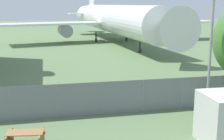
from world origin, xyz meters
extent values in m
cylinder|color=gray|center=(-7.64, 10.19, 0.99)|extent=(0.07, 0.07, 1.98)
cylinder|color=gray|center=(-5.09, 10.19, 0.99)|extent=(0.07, 0.07, 1.98)
cylinder|color=gray|center=(-2.55, 10.19, 0.99)|extent=(0.07, 0.07, 1.98)
cylinder|color=gray|center=(0.00, 10.19, 0.99)|extent=(0.07, 0.07, 1.98)
cylinder|color=gray|center=(2.55, 10.19, 0.99)|extent=(0.07, 0.07, 1.98)
cylinder|color=gray|center=(5.09, 10.19, 0.99)|extent=(0.07, 0.07, 1.98)
cube|color=slate|center=(0.00, 10.19, 0.99)|extent=(56.00, 0.01, 1.98)
cylinder|color=white|center=(5.91, 44.34, 3.92)|extent=(7.21, 36.32, 4.62)
cone|color=white|center=(7.38, 24.04, 3.92)|extent=(4.94, 4.94, 4.62)
cone|color=white|center=(4.40, 65.21, 3.92)|extent=(4.56, 6.06, 4.16)
cube|color=white|center=(16.18, 46.89, 3.23)|extent=(16.54, 6.14, 0.30)
cylinder|color=#939399|center=(13.72, 47.13, 2.04)|extent=(2.37, 4.30, 2.08)
cube|color=white|center=(-4.62, 45.39, 3.23)|extent=(16.93, 8.35, 0.30)
cylinder|color=#939399|center=(-2.22, 45.98, 2.04)|extent=(2.37, 4.30, 2.08)
cube|color=white|center=(4.71, 60.95, 4.38)|extent=(10.40, 4.42, 0.20)
cylinder|color=#2D2D33|center=(6.76, 32.64, 0.81)|extent=(0.24, 0.24, 1.61)
cylinder|color=#2D2D33|center=(6.76, 32.64, 0.28)|extent=(0.34, 0.58, 0.56)
cylinder|color=#2D2D33|center=(8.55, 46.34, 0.81)|extent=(0.24, 0.24, 1.61)
cylinder|color=#2D2D33|center=(8.55, 46.34, 0.28)|extent=(0.34, 0.58, 0.56)
cylinder|color=#2D2D33|center=(3.02, 45.94, 0.81)|extent=(0.24, 0.24, 1.61)
cylinder|color=#2D2D33|center=(3.02, 45.94, 0.28)|extent=(0.34, 0.58, 0.56)
cube|color=olive|center=(-6.67, 6.64, 0.74)|extent=(1.72, 0.98, 0.04)
cube|color=olive|center=(-6.59, 7.19, 0.44)|extent=(1.66, 0.50, 0.04)
cube|color=olive|center=(-5.96, 6.54, 0.37)|extent=(0.25, 1.39, 0.74)
cylinder|color=#99999E|center=(3.92, 9.60, 4.04)|extent=(0.16, 0.16, 8.08)
camera|label=1|loc=(-5.61, -6.98, 6.38)|focal=50.00mm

